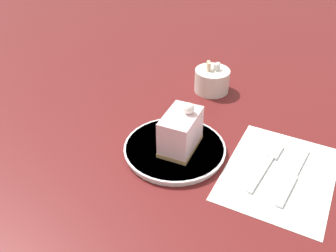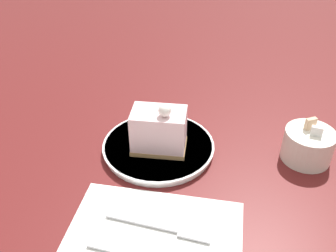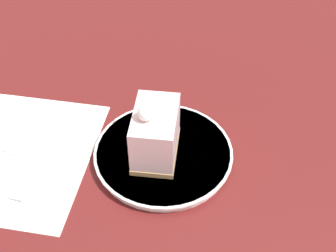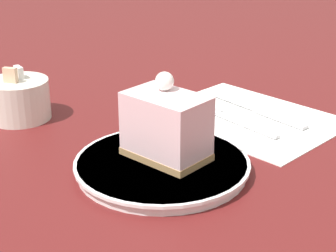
# 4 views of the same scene
# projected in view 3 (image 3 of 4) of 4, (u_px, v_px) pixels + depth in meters

# --- Properties ---
(ground_plane) EXTENTS (4.00, 4.00, 0.00)m
(ground_plane) POSITION_uv_depth(u_px,v_px,m) (184.00, 151.00, 0.73)
(ground_plane) COLOR #5B1919
(plate) EXTENTS (0.21, 0.21, 0.01)m
(plate) POSITION_uv_depth(u_px,v_px,m) (163.00, 154.00, 0.72)
(plate) COLOR white
(plate) RESTS_ON ground_plane
(cake_slice) EXTENTS (0.08, 0.11, 0.10)m
(cake_slice) POSITION_uv_depth(u_px,v_px,m) (155.00, 133.00, 0.68)
(cake_slice) COLOR #AD8451
(cake_slice) RESTS_ON plate
(napkin) EXTENTS (0.25, 0.30, 0.00)m
(napkin) POSITION_uv_depth(u_px,v_px,m) (25.00, 156.00, 0.72)
(napkin) COLOR white
(napkin) RESTS_ON ground_plane
(fork) EXTENTS (0.07, 0.16, 0.00)m
(fork) POSITION_uv_depth(u_px,v_px,m) (37.00, 165.00, 0.71)
(fork) COLOR silver
(fork) RESTS_ON napkin
(knife) EXTENTS (0.07, 0.18, 0.00)m
(knife) POSITION_uv_depth(u_px,v_px,m) (13.00, 145.00, 0.74)
(knife) COLOR silver
(knife) RESTS_ON napkin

